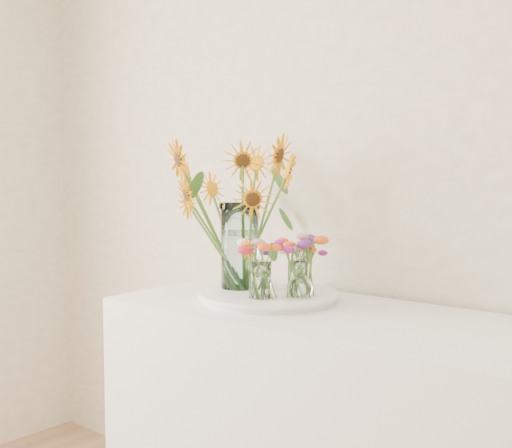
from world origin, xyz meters
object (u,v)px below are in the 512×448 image
at_px(mason_jar, 240,246).
at_px(small_vase_b, 300,280).
at_px(small_vase_a, 260,281).
at_px(small_vase_c, 299,277).
at_px(tray, 268,297).

distance_m(mason_jar, small_vase_b, 0.26).
bearing_deg(small_vase_b, mason_jar, 179.70).
bearing_deg(small_vase_b, small_vase_a, -131.84).
xyz_separation_m(small_vase_b, small_vase_c, (-0.06, 0.08, -0.01)).
bearing_deg(small_vase_c, small_vase_b, -51.47).
xyz_separation_m(tray, mason_jar, (-0.12, -0.00, 0.16)).
xyz_separation_m(mason_jar, small_vase_a, (0.17, -0.10, -0.09)).
relative_size(tray, small_vase_a, 3.65).
relative_size(small_vase_b, small_vase_c, 1.13).
bearing_deg(tray, mason_jar, -177.60).
height_order(small_vase_a, small_vase_c, small_vase_a).
relative_size(mason_jar, small_vase_a, 2.48).
height_order(mason_jar, small_vase_c, mason_jar).
height_order(small_vase_b, small_vase_c, small_vase_b).
xyz_separation_m(mason_jar, small_vase_b, (0.25, -0.00, -0.09)).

